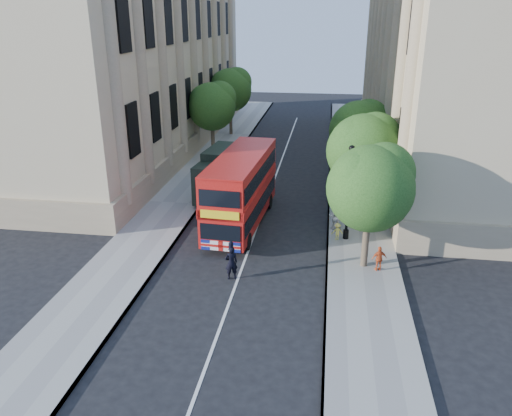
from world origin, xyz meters
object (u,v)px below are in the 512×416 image
at_px(lamp_post, 348,197).
at_px(box_van, 223,175).
at_px(police_constable, 231,263).
at_px(woman_pedestrian, 335,217).
at_px(double_decker_bus, 241,188).

xyz_separation_m(lamp_post, box_van, (-7.91, 5.58, -0.94)).
height_order(police_constable, woman_pedestrian, police_constable).
bearing_deg(police_constable, box_van, -100.89).
bearing_deg(box_van, police_constable, -70.29).
bearing_deg(woman_pedestrian, police_constable, 55.65).
height_order(lamp_post, woman_pedestrian, lamp_post).
relative_size(box_van, police_constable, 3.57).
xyz_separation_m(police_constable, woman_pedestrian, (4.70, 6.25, 0.04)).
distance_m(lamp_post, police_constable, 7.48).
relative_size(lamp_post, box_van, 0.89).
bearing_deg(double_decker_bus, police_constable, -80.59).
bearing_deg(lamp_post, woman_pedestrian, 115.56).
relative_size(double_decker_bus, box_van, 1.54).
bearing_deg(woman_pedestrian, box_van, -28.03).
bearing_deg(lamp_post, box_van, 144.80).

